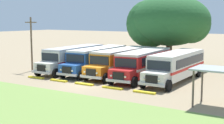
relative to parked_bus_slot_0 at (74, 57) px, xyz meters
name	(u,v)px	position (x,y,z in m)	size (l,w,h in m)	color
ground_plane	(84,85)	(6.15, -6.07, -1.58)	(220.00, 220.00, 0.00)	#937F60
foreground_grass_strip	(5,107)	(6.15, -14.99, -1.58)	(80.00, 11.63, 0.01)	olive
parked_bus_slot_0	(74,57)	(0.00, 0.00, 0.00)	(3.30, 10.93, 2.82)	silver
parked_bus_slot_1	(97,59)	(3.11, 0.44, 0.00)	(3.19, 10.91, 2.82)	#23519E
parked_bus_slot_2	(121,60)	(6.16, 0.59, 0.00)	(2.89, 10.87, 2.82)	orange
parked_bus_slot_3	(144,63)	(9.09, 0.31, 0.00)	(3.36, 10.94, 2.82)	red
parked_bus_slot_4	(176,65)	(12.59, 0.51, 0.00)	(2.78, 10.85, 2.82)	silver
curb_wheelstop_0	(36,77)	(-0.11, -6.01, -1.51)	(2.00, 0.36, 0.15)	yellow
curb_wheelstop_1	(59,81)	(3.02, -6.01, -1.51)	(2.00, 0.36, 0.15)	yellow
curb_wheelstop_2	(84,84)	(6.15, -6.01, -1.51)	(2.00, 0.36, 0.15)	yellow
curb_wheelstop_3	(112,88)	(9.28, -6.01, -1.51)	(2.00, 0.36, 0.15)	yellow
curb_wheelstop_4	(144,92)	(12.40, -6.01, -1.51)	(2.00, 0.36, 0.15)	yellow
broad_shade_tree	(168,22)	(7.79, 9.68, 4.10)	(10.61, 9.90, 9.11)	brown
utility_pole	(31,42)	(-3.95, -2.87, 1.80)	(1.80, 0.20, 6.28)	brown
waiting_shelter	(220,72)	(18.68, -7.03, 0.87)	(3.60, 2.60, 2.72)	brown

